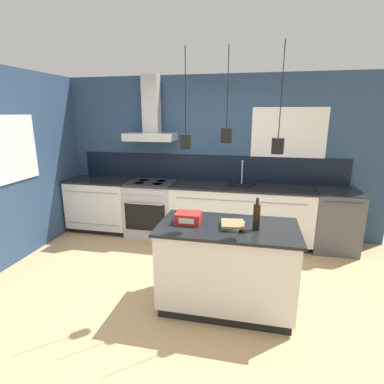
{
  "coord_description": "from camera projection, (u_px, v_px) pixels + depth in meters",
  "views": [
    {
      "loc": [
        0.77,
        -2.88,
        2.01
      ],
      "look_at": [
        0.01,
        0.67,
        1.05
      ],
      "focal_mm": 28.0,
      "sensor_mm": 36.0,
      "label": 1
    }
  ],
  "objects": [
    {
      "name": "ground_plane",
      "position": [
        179.0,
        296.0,
        3.39
      ],
      "size": [
        16.0,
        16.0,
        0.0
      ],
      "primitive_type": "plane",
      "color": "tan",
      "rests_on": "ground"
    },
    {
      "name": "bottle_on_island",
      "position": [
        257.0,
        216.0,
        2.88
      ],
      "size": [
        0.07,
        0.07,
        0.32
      ],
      "color": "black",
      "rests_on": "kitchen_island"
    },
    {
      "name": "wall_back",
      "position": [
        205.0,
        154.0,
        4.95
      ],
      "size": [
        5.6,
        2.19,
        2.6
      ],
      "color": "navy",
      "rests_on": "ground_plane"
    },
    {
      "name": "counter_run_sink",
      "position": [
        240.0,
        214.0,
        4.76
      ],
      "size": [
        2.2,
        0.64,
        1.29
      ],
      "color": "black",
      "rests_on": "ground_plane"
    },
    {
      "name": "red_supply_box",
      "position": [
        188.0,
        218.0,
        3.08
      ],
      "size": [
        0.26,
        0.21,
        0.11
      ],
      "color": "red",
      "rests_on": "kitchen_island"
    },
    {
      "name": "oven_range",
      "position": [
        151.0,
        208.0,
        5.06
      ],
      "size": [
        0.78,
        0.66,
        0.91
      ],
      "color": "#B5B5BA",
      "rests_on": "ground_plane"
    },
    {
      "name": "book_stack",
      "position": [
        233.0,
        225.0,
        2.97
      ],
      "size": [
        0.25,
        0.3,
        0.05
      ],
      "color": "#4C7F4C",
      "rests_on": "kitchen_island"
    },
    {
      "name": "counter_run_left",
      "position": [
        102.0,
        204.0,
        5.25
      ],
      "size": [
        1.08,
        0.64,
        0.91
      ],
      "color": "black",
      "rests_on": "ground_plane"
    },
    {
      "name": "dishwasher",
      "position": [
        335.0,
        220.0,
        4.48
      ],
      "size": [
        0.63,
        0.65,
        0.91
      ],
      "color": "#4C4C51",
      "rests_on": "ground_plane"
    },
    {
      "name": "wall_left",
      "position": [
        23.0,
        165.0,
        4.21
      ],
      "size": [
        0.08,
        3.8,
        2.6
      ],
      "color": "navy",
      "rests_on": "ground_plane"
    },
    {
      "name": "kitchen_island",
      "position": [
        227.0,
        266.0,
        3.13
      ],
      "size": [
        1.41,
        0.77,
        0.91
      ],
      "color": "black",
      "rests_on": "ground_plane"
    }
  ]
}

